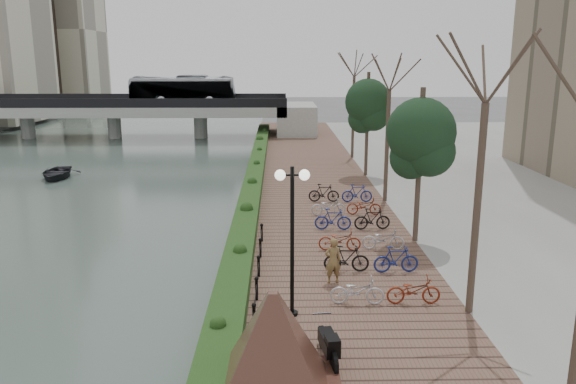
{
  "coord_description": "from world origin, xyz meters",
  "views": [
    {
      "loc": [
        2.11,
        -13.93,
        8.11
      ],
      "look_at": [
        2.57,
        11.79,
        2.0
      ],
      "focal_mm": 35.0,
      "sensor_mm": 36.0,
      "label": 1
    }
  ],
  "objects_px": {
    "motorcycle": "(328,342)",
    "boat": "(56,173)",
    "pedestrian": "(333,260)",
    "granite_monument": "(273,346)",
    "lamppost": "(292,209)"
  },
  "relations": [
    {
      "from": "lamppost",
      "to": "motorcycle",
      "type": "relative_size",
      "value": 2.79
    },
    {
      "from": "pedestrian",
      "to": "boat",
      "type": "bearing_deg",
      "value": -61.5
    },
    {
      "from": "granite_monument",
      "to": "motorcycle",
      "type": "xyz_separation_m",
      "value": [
        1.39,
        1.67,
        -0.82
      ]
    },
    {
      "from": "motorcycle",
      "to": "boat",
      "type": "relative_size",
      "value": 0.43
    },
    {
      "from": "motorcycle",
      "to": "lamppost",
      "type": "bearing_deg",
      "value": 99.5
    },
    {
      "from": "boat",
      "to": "pedestrian",
      "type": "bearing_deg",
      "value": -55.31
    },
    {
      "from": "boat",
      "to": "motorcycle",
      "type": "bearing_deg",
      "value": -62.6
    },
    {
      "from": "granite_monument",
      "to": "pedestrian",
      "type": "xyz_separation_m",
      "value": [
        2.01,
        6.87,
        -0.52
      ]
    },
    {
      "from": "motorcycle",
      "to": "boat",
      "type": "bearing_deg",
      "value": 115.17
    },
    {
      "from": "motorcycle",
      "to": "pedestrian",
      "type": "distance_m",
      "value": 5.24
    },
    {
      "from": "motorcycle",
      "to": "pedestrian",
      "type": "bearing_deg",
      "value": 75.01
    },
    {
      "from": "lamppost",
      "to": "boat",
      "type": "relative_size",
      "value": 1.21
    },
    {
      "from": "pedestrian",
      "to": "boat",
      "type": "distance_m",
      "value": 26.61
    },
    {
      "from": "granite_monument",
      "to": "boat",
      "type": "height_order",
      "value": "granite_monument"
    },
    {
      "from": "lamppost",
      "to": "boat",
      "type": "xyz_separation_m",
      "value": [
        -15.83,
        22.7,
        -3.43
      ]
    }
  ]
}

